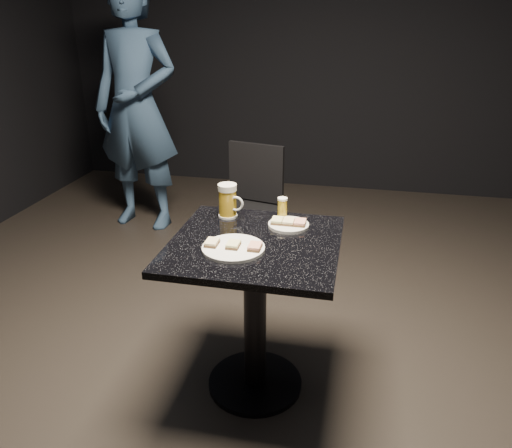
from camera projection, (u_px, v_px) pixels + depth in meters
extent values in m
plane|color=black|center=(255.00, 384.00, 2.37)|extent=(6.00, 6.00, 0.00)
plane|color=black|center=(326.00, 27.00, 4.47)|extent=(5.00, 0.00, 5.00)
cylinder|color=white|center=(233.00, 248.00, 2.00)|extent=(0.25, 0.25, 0.01)
cylinder|color=silver|center=(289.00, 225.00, 2.21)|extent=(0.18, 0.18, 0.01)
imported|color=navy|center=(136.00, 108.00, 3.82)|extent=(0.73, 0.52, 1.90)
cylinder|color=black|center=(255.00, 382.00, 2.36)|extent=(0.44, 0.44, 0.03)
cylinder|color=black|center=(255.00, 318.00, 2.22)|extent=(0.10, 0.10, 0.69)
cube|color=black|center=(255.00, 245.00, 2.08)|extent=(0.70, 0.70, 0.03)
cylinder|color=silver|center=(228.00, 216.00, 2.32)|extent=(0.09, 0.09, 0.01)
cylinder|color=gold|center=(228.00, 203.00, 2.30)|extent=(0.08, 0.08, 0.12)
cylinder|color=silver|center=(227.00, 187.00, 2.27)|extent=(0.09, 0.09, 0.03)
torus|color=silver|center=(236.00, 204.00, 2.27)|extent=(0.07, 0.01, 0.07)
cylinder|color=silver|center=(282.00, 217.00, 2.31)|extent=(0.05, 0.05, 0.01)
cylinder|color=gold|center=(282.00, 208.00, 2.29)|extent=(0.04, 0.04, 0.08)
cylinder|color=white|center=(283.00, 199.00, 2.27)|extent=(0.04, 0.04, 0.01)
cube|color=black|center=(245.00, 213.00, 3.17)|extent=(0.45, 0.45, 0.04)
cylinder|color=black|center=(212.00, 252.00, 3.19)|extent=(0.03, 0.03, 0.43)
cylinder|color=black|center=(257.00, 261.00, 3.07)|extent=(0.03, 0.03, 0.43)
cylinder|color=black|center=(234.00, 233.00, 3.46)|extent=(0.03, 0.03, 0.43)
cylinder|color=black|center=(277.00, 241.00, 3.34)|extent=(0.03, 0.03, 0.43)
cube|color=black|center=(256.00, 172.00, 3.23)|extent=(0.38, 0.11, 0.38)
cube|color=#4C3521|center=(212.00, 244.00, 2.01)|extent=(0.05, 0.07, 0.01)
cube|color=beige|center=(212.00, 241.00, 2.01)|extent=(0.05, 0.07, 0.01)
cube|color=#4C3521|center=(233.00, 246.00, 1.99)|extent=(0.05, 0.07, 0.01)
cube|color=#D1D184|center=(233.00, 243.00, 1.99)|extent=(0.05, 0.07, 0.01)
cube|color=#4C3521|center=(255.00, 248.00, 1.98)|extent=(0.05, 0.07, 0.01)
cube|color=tan|center=(255.00, 245.00, 1.97)|extent=(0.05, 0.07, 0.01)
cube|color=#4C3521|center=(277.00, 222.00, 2.22)|extent=(0.05, 0.07, 0.01)
cube|color=#D1D184|center=(277.00, 220.00, 2.22)|extent=(0.05, 0.07, 0.01)
cube|color=#4C3521|center=(289.00, 222.00, 2.21)|extent=(0.05, 0.07, 0.01)
cube|color=beige|center=(289.00, 221.00, 2.21)|extent=(0.05, 0.07, 0.01)
cube|color=#4C3521|center=(300.00, 223.00, 2.20)|extent=(0.05, 0.07, 0.01)
cube|color=tan|center=(300.00, 221.00, 2.20)|extent=(0.05, 0.07, 0.01)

